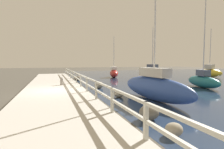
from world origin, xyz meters
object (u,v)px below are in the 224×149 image
Objects in this scene: mooring_bollard at (62,81)px; sailboat_teal at (203,80)px; sailboat_blue at (154,87)px; sailboat_gray at (152,72)px; sailboat_yellow at (209,72)px; sailboat_red at (114,73)px.

mooring_bollard is 0.09× the size of sailboat_teal.
sailboat_blue is 1.05× the size of sailboat_gray.
sailboat_teal is (6.68, 2.89, -0.16)m from sailboat_blue.
sailboat_teal is (11.38, -3.62, 0.04)m from mooring_bollard.
mooring_bollard is 0.09× the size of sailboat_gray.
sailboat_teal is at bearing -155.73° from sailboat_yellow.
sailboat_teal is at bearing -58.60° from sailboat_red.
sailboat_blue is (4.70, -6.51, 0.20)m from mooring_bollard.
mooring_bollard is at bearing 120.47° from sailboat_blue.
sailboat_yellow is 12.34m from sailboat_teal.
sailboat_red is (7.65, 8.37, 0.06)m from mooring_bollard.
sailboat_yellow is at bearing 11.39° from mooring_bollard.
sailboat_teal reaches higher than sailboat_red.
sailboat_yellow reaches higher than mooring_bollard.
sailboat_gray is (12.56, 6.14, 0.18)m from mooring_bollard.
sailboat_gray is (7.86, 12.65, -0.02)m from sailboat_blue.
sailboat_red reaches higher than mooring_bollard.
sailboat_red is at bearing 73.46° from sailboat_blue.
mooring_bollard is at bearing 176.27° from sailboat_yellow.
sailboat_yellow is 1.01× the size of sailboat_gray.
sailboat_blue is at bearing -54.18° from mooring_bollard.
sailboat_teal is at bearing -17.63° from mooring_bollard.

